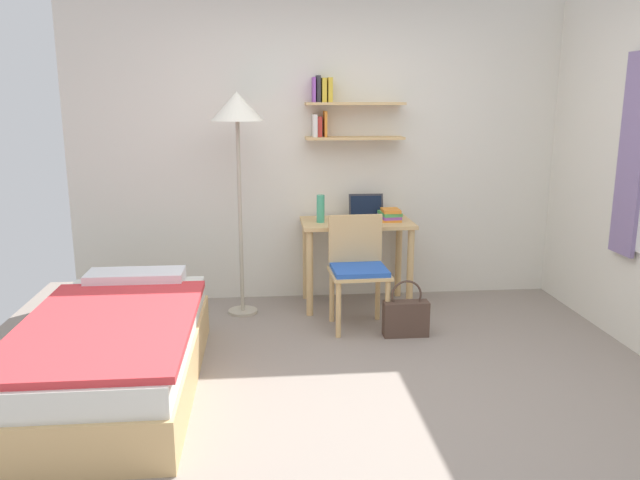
{
  "coord_description": "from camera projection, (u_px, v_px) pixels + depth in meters",
  "views": [
    {
      "loc": [
        -0.57,
        -3.35,
        1.73
      ],
      "look_at": [
        -0.22,
        0.51,
        0.85
      ],
      "focal_mm": 34.91,
      "sensor_mm": 36.0,
      "label": 1
    }
  ],
  "objects": [
    {
      "name": "laptop",
      "position": [
        367.0,
        213.0,
        5.28
      ],
      "size": [
        0.3,
        0.21,
        0.21
      ],
      "color": "#2D2D33",
      "rests_on": "desk"
    },
    {
      "name": "water_bottle",
      "position": [
        321.0,
        209.0,
        5.11
      ],
      "size": [
        0.07,
        0.07,
        0.23
      ],
      "primitive_type": "cylinder",
      "color": "#42A87F",
      "rests_on": "desk"
    },
    {
      "name": "ground_plane",
      "position": [
        364.0,
        398.0,
        3.68
      ],
      "size": [
        5.28,
        5.28,
        0.0
      ],
      "primitive_type": "plane",
      "color": "gray"
    },
    {
      "name": "handbag",
      "position": [
        406.0,
        317.0,
        4.63
      ],
      "size": [
        0.34,
        0.12,
        0.43
      ],
      "color": "#4C382D",
      "rests_on": "ground_plane"
    },
    {
      "name": "book_stack",
      "position": [
        390.0,
        215.0,
        5.2
      ],
      "size": [
        0.18,
        0.24,
        0.1
      ],
      "color": "orange",
      "rests_on": "desk"
    },
    {
      "name": "wall_back",
      "position": [
        329.0,
        149.0,
        5.36
      ],
      "size": [
        4.4,
        0.27,
        2.6
      ],
      "color": "silver",
      "rests_on": "ground_plane"
    },
    {
      "name": "bed",
      "position": [
        115.0,
        352.0,
        3.75
      ],
      "size": [
        0.98,
        1.91,
        0.54
      ],
      "color": "tan",
      "rests_on": "ground_plane"
    },
    {
      "name": "desk",
      "position": [
        357.0,
        239.0,
        5.22
      ],
      "size": [
        0.92,
        0.54,
        0.74
      ],
      "color": "tan",
      "rests_on": "ground_plane"
    },
    {
      "name": "standing_lamp",
      "position": [
        237.0,
        119.0,
        4.81
      ],
      "size": [
        0.4,
        0.4,
        1.79
      ],
      "color": "#B2A893",
      "rests_on": "ground_plane"
    },
    {
      "name": "desk_chair",
      "position": [
        358.0,
        266.0,
        4.76
      ],
      "size": [
        0.45,
        0.42,
        0.86
      ],
      "color": "tan",
      "rests_on": "ground_plane"
    }
  ]
}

